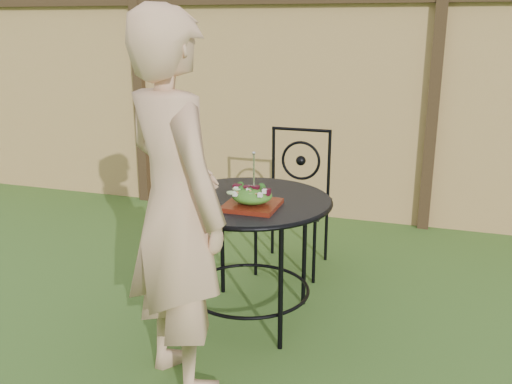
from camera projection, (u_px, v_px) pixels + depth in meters
ground at (167, 327)px, 3.21m from camera, size 60.00×60.00×0.00m
fence at (277, 107)px, 4.94m from camera, size 8.00×0.12×1.90m
patio_table at (248, 222)px, 3.15m from camera, size 0.92×0.92×0.72m
patio_chair at (295, 196)px, 3.91m from camera, size 0.46×0.46×0.95m
diner at (176, 208)px, 2.51m from camera, size 0.75×0.70×1.72m
salad_plate at (252, 205)px, 2.96m from camera, size 0.27×0.27×0.02m
salad at (252, 196)px, 2.95m from camera, size 0.21×0.21×0.08m
fork at (254, 171)px, 2.91m from camera, size 0.01×0.01×0.18m
drinking_glass at (181, 185)px, 3.12m from camera, size 0.08×0.08×0.14m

